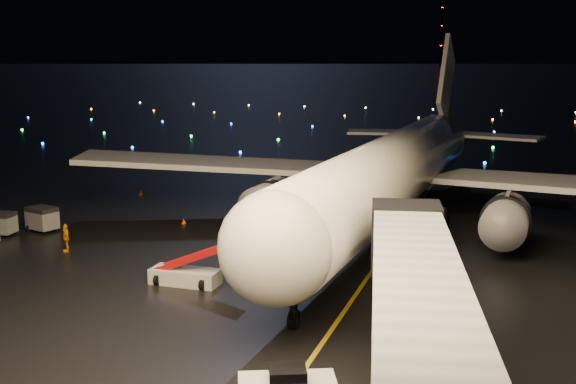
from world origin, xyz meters
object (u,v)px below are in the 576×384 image
(airliner, at_px, (400,128))
(belt_loader, at_px, (185,260))
(baggage_cart_3, at_px, (0,224))
(baggage_cart_2, at_px, (42,219))
(crew_c, at_px, (66,238))
(baggage_cart_0, at_px, (43,220))

(airliner, height_order, belt_loader, airliner)
(baggage_cart_3, bearing_deg, baggage_cart_2, 37.38)
(baggage_cart_2, relative_size, baggage_cart_3, 1.07)
(belt_loader, bearing_deg, baggage_cart_3, 161.06)
(airliner, relative_size, belt_loader, 9.04)
(belt_loader, height_order, baggage_cart_3, belt_loader)
(belt_loader, xyz_separation_m, baggage_cart_3, (-18.41, 6.42, -0.58))
(crew_c, bearing_deg, baggage_cart_3, -150.42)
(crew_c, height_order, baggage_cart_2, crew_c)
(airliner, distance_m, crew_c, 26.30)
(baggage_cart_3, bearing_deg, baggage_cart_0, 44.51)
(airliner, height_order, crew_c, airliner)
(baggage_cart_0, xyz_separation_m, baggage_cart_2, (0.20, -0.35, 0.15))
(crew_c, relative_size, baggage_cart_3, 0.94)
(crew_c, distance_m, baggage_cart_3, 7.80)
(baggage_cart_0, bearing_deg, baggage_cart_2, -62.18)
(belt_loader, relative_size, baggage_cart_3, 2.90)
(airliner, relative_size, baggage_cart_0, 29.29)
(baggage_cart_0, height_order, baggage_cart_3, baggage_cart_3)
(belt_loader, height_order, baggage_cart_2, belt_loader)
(airliner, distance_m, belt_loader, 22.09)
(airliner, bearing_deg, belt_loader, -113.71)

